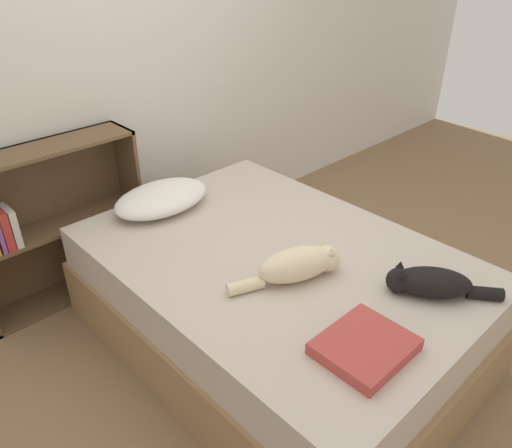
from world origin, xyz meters
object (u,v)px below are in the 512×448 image
Objects in this scene: cat_light at (299,264)px; cat_dark at (429,282)px; pillow at (162,198)px; bookshelf at (47,223)px; bed at (276,300)px.

cat_dark is at bearing -34.36° from cat_light.
cat_light reaches higher than cat_dark.
cat_dark is (0.32, -0.46, -0.01)m from cat_light.
bookshelf is (-0.49, 0.44, -0.15)m from pillow.
bed is 3.50× the size of pillow.
bed is at bearing -17.71° from cat_dark.
cat_dark is at bearing -64.63° from bookshelf.
pillow is 0.67m from bookshelf.
pillow is at bearing -41.62° from bookshelf.
cat_dark reaches higher than pillow.
bed is at bearing 92.13° from cat_light.
bookshelf is at bearing 132.83° from cat_light.
bed is 3.77× the size of cat_light.
bookshelf reaches higher than bed.
cat_dark is (0.39, -1.42, -0.00)m from pillow.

